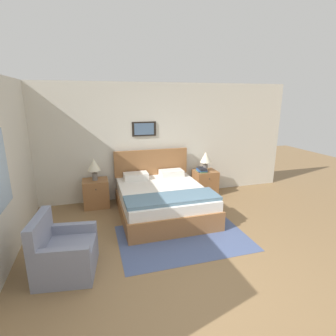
{
  "coord_description": "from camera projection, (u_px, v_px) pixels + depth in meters",
  "views": [
    {
      "loc": [
        -1.18,
        -2.52,
        2.28
      ],
      "look_at": [
        0.1,
        1.79,
        1.06
      ],
      "focal_mm": 28.0,
      "sensor_mm": 36.0,
      "label": 1
    }
  ],
  "objects": [
    {
      "name": "ground_plane",
      "position": [
        201.0,
        287.0,
        3.25
      ],
      "size": [
        16.0,
        16.0,
        0.0
      ],
      "primitive_type": "plane",
      "color": "olive"
    },
    {
      "name": "wall_back",
      "position": [
        145.0,
        142.0,
        5.94
      ],
      "size": [
        7.13,
        0.09,
        2.6
      ],
      "color": "beige",
      "rests_on": "ground_plane"
    },
    {
      "name": "wall_left",
      "position": [
        4.0,
        168.0,
        3.73
      ],
      "size": [
        0.08,
        5.65,
        2.6
      ],
      "color": "beige",
      "rests_on": "ground_plane"
    },
    {
      "name": "area_rug_main",
      "position": [
        183.0,
        238.0,
        4.39
      ],
      "size": [
        2.13,
        1.46,
        0.01
      ],
      "color": "#47567F",
      "rests_on": "ground_plane"
    },
    {
      "name": "bed",
      "position": [
        163.0,
        199.0,
        5.25
      ],
      "size": [
        1.69,
        2.01,
        1.14
      ],
      "color": "#936038",
      "rests_on": "ground_plane"
    },
    {
      "name": "armchair",
      "position": [
        63.0,
        254.0,
        3.46
      ],
      "size": [
        0.82,
        0.85,
        0.82
      ],
      "rotation": [
        0.0,
        0.0,
        -1.72
      ],
      "color": "gray",
      "rests_on": "ground_plane"
    },
    {
      "name": "nightstand_near_window",
      "position": [
        96.0,
        193.0,
        5.6
      ],
      "size": [
        0.53,
        0.48,
        0.59
      ],
      "color": "#936038",
      "rests_on": "ground_plane"
    },
    {
      "name": "nightstand_by_door",
      "position": [
        205.0,
        183.0,
        6.3
      ],
      "size": [
        0.53,
        0.48,
        0.59
      ],
      "color": "#936038",
      "rests_on": "ground_plane"
    },
    {
      "name": "table_lamp_near_window",
      "position": [
        94.0,
        166.0,
        5.44
      ],
      "size": [
        0.26,
        0.26,
        0.47
      ],
      "color": "slate",
      "rests_on": "nightstand_near_window"
    },
    {
      "name": "table_lamp_by_door",
      "position": [
        206.0,
        158.0,
        6.13
      ],
      "size": [
        0.26,
        0.26,
        0.47
      ],
      "color": "slate",
      "rests_on": "nightstand_by_door"
    },
    {
      "name": "book_thick_bottom",
      "position": [
        202.0,
        171.0,
        6.15
      ],
      "size": [
        0.2,
        0.27,
        0.02
      ],
      "rotation": [
        0.0,
        0.0,
        0.07
      ],
      "color": "#4C7551",
      "rests_on": "nightstand_by_door"
    },
    {
      "name": "book_hardcover_middle",
      "position": [
        202.0,
        170.0,
        6.14
      ],
      "size": [
        0.25,
        0.27,
        0.04
      ],
      "rotation": [
        0.0,
        0.0,
        -0.16
      ],
      "color": "#335693",
      "rests_on": "book_thick_bottom"
    },
    {
      "name": "book_novel_upper",
      "position": [
        202.0,
        168.0,
        6.13
      ],
      "size": [
        0.17,
        0.29,
        0.03
      ],
      "rotation": [
        0.0,
        0.0,
        -0.08
      ],
      "color": "#232328",
      "rests_on": "book_hardcover_middle"
    }
  ]
}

